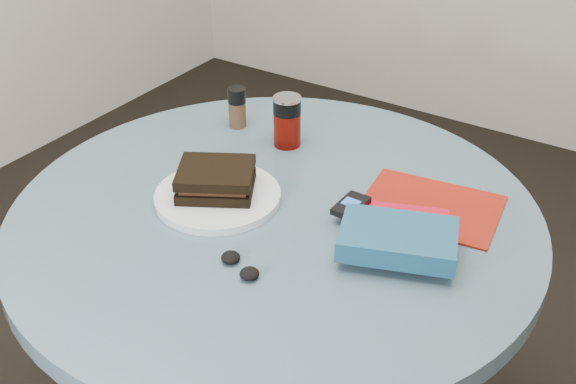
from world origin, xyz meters
The scene contains 10 objects.
table centered at (0.00, 0.00, 0.59)m, with size 1.00×1.00×0.75m.
plate centered at (-0.11, -0.03, 0.76)m, with size 0.24×0.24×0.02m, color silver.
sandwich centered at (-0.12, -0.02, 0.79)m, with size 0.18×0.17×0.05m.
soda_can centered at (-0.12, 0.23, 0.81)m, with size 0.08×0.08×0.11m.
pepper_grinder centered at (-0.26, 0.24, 0.80)m, with size 0.05×0.05×0.09m.
magazine centered at (0.24, 0.17, 0.75)m, with size 0.25×0.19×0.00m, color maroon.
red_book centered at (0.22, 0.06, 0.76)m, with size 0.18×0.12×0.02m, color #AB0D23.
novel centered at (0.26, -0.01, 0.79)m, with size 0.19×0.13×0.04m, color navy.
mp3_player centered at (0.13, 0.06, 0.78)m, with size 0.04×0.08×0.01m.
headphones centered at (0.05, -0.18, 0.76)m, with size 0.09×0.06×0.02m.
Camera 1 is at (0.63, -0.93, 1.51)m, focal length 45.00 mm.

